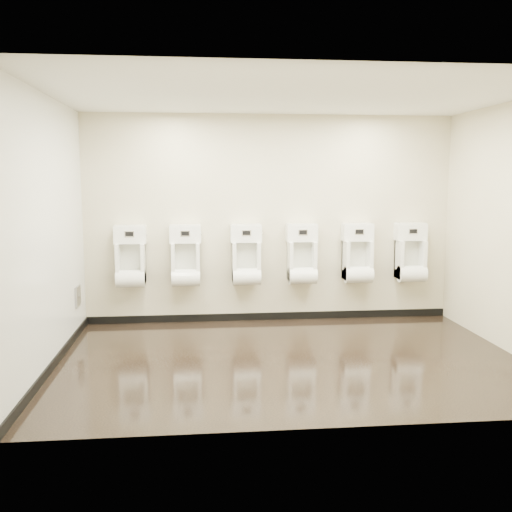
{
  "coord_description": "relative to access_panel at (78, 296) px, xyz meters",
  "views": [
    {
      "loc": [
        -0.98,
        -5.94,
        1.96
      ],
      "look_at": [
        -0.32,
        0.55,
        1.06
      ],
      "focal_mm": 40.0,
      "sensor_mm": 36.0,
      "label": 1
    }
  ],
  "objects": [
    {
      "name": "urinal_3",
      "position": [
        2.9,
        0.41,
        0.37
      ],
      "size": [
        0.43,
        0.32,
        0.8
      ],
      "color": "white",
      "rests_on": "back_wall"
    },
    {
      "name": "urinal_4",
      "position": [
        3.67,
        0.41,
        0.37
      ],
      "size": [
        0.43,
        0.32,
        0.8
      ],
      "color": "white",
      "rests_on": "back_wall"
    },
    {
      "name": "left_wall",
      "position": [
        -0.02,
        -1.2,
        0.9
      ],
      "size": [
        0.02,
        3.5,
        2.8
      ],
      "primitive_type": "cube",
      "color": "beige",
      "rests_on": "ground"
    },
    {
      "name": "front_wall",
      "position": [
        2.48,
        -2.95,
        0.9
      ],
      "size": [
        5.0,
        0.02,
        2.8
      ],
      "primitive_type": "cube",
      "color": "beige",
      "rests_on": "ground"
    },
    {
      "name": "urinal_5",
      "position": [
        4.42,
        0.41,
        0.37
      ],
      "size": [
        0.43,
        0.32,
        0.8
      ],
      "color": "white",
      "rests_on": "back_wall"
    },
    {
      "name": "urinal_0",
      "position": [
        0.61,
        0.41,
        0.37
      ],
      "size": [
        0.43,
        0.32,
        0.8
      ],
      "color": "white",
      "rests_on": "back_wall"
    },
    {
      "name": "urinal_1",
      "position": [
        1.33,
        0.41,
        0.37
      ],
      "size": [
        0.43,
        0.32,
        0.8
      ],
      "color": "white",
      "rests_on": "back_wall"
    },
    {
      "name": "access_panel",
      "position": [
        0.0,
        0.0,
        0.0
      ],
      "size": [
        0.04,
        0.25,
        0.25
      ],
      "color": "#9E9EA3",
      "rests_on": "left_wall"
    },
    {
      "name": "skirting_left",
      "position": [
        -0.01,
        -1.2,
        -0.45
      ],
      "size": [
        0.02,
        3.5,
        0.1
      ],
      "primitive_type": "cube",
      "color": "black",
      "rests_on": "ground"
    },
    {
      "name": "tile_overlay_left",
      "position": [
        -0.01,
        -1.2,
        0.9
      ],
      "size": [
        0.01,
        3.5,
        2.8
      ],
      "primitive_type": "cube",
      "color": "white",
      "rests_on": "ground"
    },
    {
      "name": "skirting_back",
      "position": [
        2.48,
        0.54,
        -0.45
      ],
      "size": [
        5.0,
        0.02,
        0.1
      ],
      "primitive_type": "cube",
      "color": "black",
      "rests_on": "ground"
    },
    {
      "name": "back_wall",
      "position": [
        2.48,
        0.55,
        0.9
      ],
      "size": [
        5.0,
        0.02,
        2.8
      ],
      "primitive_type": "cube",
      "color": "beige",
      "rests_on": "ground"
    },
    {
      "name": "ceiling",
      "position": [
        2.48,
        -1.2,
        2.3
      ],
      "size": [
        5.0,
        3.5,
        0.0
      ],
      "primitive_type": "cube",
      "color": "silver"
    },
    {
      "name": "urinal_2",
      "position": [
        2.14,
        0.41,
        0.37
      ],
      "size": [
        0.43,
        0.32,
        0.8
      ],
      "color": "white",
      "rests_on": "back_wall"
    },
    {
      "name": "ground",
      "position": [
        2.48,
        -1.2,
        -0.5
      ],
      "size": [
        5.0,
        3.5,
        0.0
      ],
      "primitive_type": "cube",
      "color": "black",
      "rests_on": "ground"
    }
  ]
}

